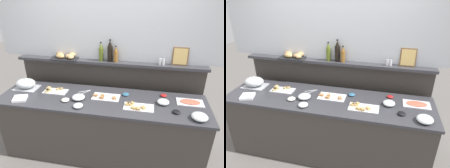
# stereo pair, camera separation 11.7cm
# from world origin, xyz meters

# --- Properties ---
(ground_plane) EXTENTS (12.00, 12.00, 0.00)m
(ground_plane) POSITION_xyz_m (0.00, 0.60, 0.00)
(ground_plane) COLOR slate
(buffet_counter) EXTENTS (2.79, 0.74, 0.93)m
(buffet_counter) POSITION_xyz_m (0.00, 0.00, 0.46)
(buffet_counter) COLOR #3D3833
(buffet_counter) RESTS_ON ground_plane
(back_ledge_unit) EXTENTS (2.81, 0.22, 1.30)m
(back_ledge_unit) POSITION_xyz_m (0.00, 0.55, 0.68)
(back_ledge_unit) COLOR #3D3833
(back_ledge_unit) RESTS_ON ground_plane
(upper_wall_panel) EXTENTS (3.41, 0.08, 1.30)m
(upper_wall_panel) POSITION_xyz_m (0.00, 0.57, 1.95)
(upper_wall_panel) COLOR silver
(upper_wall_panel) RESTS_ON back_ledge_unit
(sandwich_platter_front) EXTENTS (0.37, 0.19, 0.04)m
(sandwich_platter_front) POSITION_xyz_m (0.49, -0.12, 0.94)
(sandwich_platter_front) COLOR white
(sandwich_platter_front) RESTS_ON buffet_counter
(sandwich_platter_rear) EXTENTS (0.33, 0.17, 0.04)m
(sandwich_platter_rear) POSITION_xyz_m (-0.71, 0.09, 0.94)
(sandwich_platter_rear) COLOR white
(sandwich_platter_rear) RESTS_ON buffet_counter
(sandwich_platter_side) EXTENTS (0.37, 0.20, 0.04)m
(sandwich_platter_side) POSITION_xyz_m (0.05, 0.05, 0.94)
(sandwich_platter_side) COLOR white
(sandwich_platter_side) RESTS_ON buffet_counter
(cold_cuts_platter) EXTENTS (0.34, 0.20, 0.02)m
(cold_cuts_platter) POSITION_xyz_m (1.15, 0.12, 0.94)
(cold_cuts_platter) COLOR silver
(cold_cuts_platter) RESTS_ON buffet_counter
(serving_cloche) EXTENTS (0.34, 0.24, 0.17)m
(serving_cloche) POSITION_xyz_m (-1.15, 0.10, 1.00)
(serving_cloche) COLOR #B7BABF
(serving_cloche) RESTS_ON buffet_counter
(glass_bowl_large) EXTENTS (0.12, 0.12, 0.05)m
(glass_bowl_large) POSITION_xyz_m (-0.23, -0.25, 0.95)
(glass_bowl_large) COLOR silver
(glass_bowl_large) RESTS_ON buffet_counter
(glass_bowl_medium) EXTENTS (0.17, 0.17, 0.07)m
(glass_bowl_medium) POSITION_xyz_m (-0.29, -0.07, 0.96)
(glass_bowl_medium) COLOR silver
(glass_bowl_medium) RESTS_ON buffet_counter
(glass_bowl_small) EXTENTS (0.15, 0.15, 0.06)m
(glass_bowl_small) POSITION_xyz_m (0.81, 0.03, 0.95)
(glass_bowl_small) COLOR silver
(glass_bowl_small) RESTS_ON buffet_counter
(glass_bowl_extra) EXTENTS (0.18, 0.18, 0.07)m
(glass_bowl_extra) POSITION_xyz_m (1.20, -0.24, 0.96)
(glass_bowl_extra) COLOR silver
(glass_bowl_extra) RESTS_ON buffet_counter
(condiment_bowl_cream) EXTENTS (0.11, 0.11, 0.04)m
(condiment_bowl_cream) POSITION_xyz_m (-0.44, -0.14, 0.95)
(condiment_bowl_cream) COLOR silver
(condiment_bowl_cream) RESTS_ON buffet_counter
(condiment_bowl_dark) EXTENTS (0.09, 0.09, 0.03)m
(condiment_bowl_dark) POSITION_xyz_m (0.96, -0.15, 0.94)
(condiment_bowl_dark) COLOR black
(condiment_bowl_dark) RESTS_ON buffet_counter
(condiment_bowl_teal) EXTENTS (0.09, 0.09, 0.03)m
(condiment_bowl_teal) POSITION_xyz_m (0.82, 0.23, 0.94)
(condiment_bowl_teal) COLOR red
(condiment_bowl_teal) RESTS_ON buffet_counter
(condiment_bowl_red) EXTENTS (0.09, 0.09, 0.03)m
(condiment_bowl_red) POSITION_xyz_m (0.31, 0.17, 0.94)
(condiment_bowl_red) COLOR teal
(condiment_bowl_red) RESTS_ON buffet_counter
(serving_tongs) EXTENTS (0.17, 0.16, 0.01)m
(serving_tongs) POSITION_xyz_m (-0.27, 0.15, 0.93)
(serving_tongs) COLOR #B7BABF
(serving_tongs) RESTS_ON buffet_counter
(napkin_stack) EXTENTS (0.22, 0.22, 0.03)m
(napkin_stack) POSITION_xyz_m (-1.05, -0.21, 0.94)
(napkin_stack) COLOR white
(napkin_stack) RESTS_ON buffet_counter
(olive_oil_bottle) EXTENTS (0.06, 0.06, 0.28)m
(olive_oil_bottle) POSITION_xyz_m (-0.10, 0.48, 1.42)
(olive_oil_bottle) COLOR #56661E
(olive_oil_bottle) RESTS_ON back_ledge_unit
(vinegar_bottle_amber) EXTENTS (0.06, 0.06, 0.24)m
(vinegar_bottle_amber) POSITION_xyz_m (0.11, 0.47, 1.40)
(vinegar_bottle_amber) COLOR #8E5B23
(vinegar_bottle_amber) RESTS_ON back_ledge_unit
(wine_bottle_dark) EXTENTS (0.08, 0.08, 0.32)m
(wine_bottle_dark) POSITION_xyz_m (0.03, 0.49, 1.44)
(wine_bottle_dark) COLOR black
(wine_bottle_dark) RESTS_ON back_ledge_unit
(salt_shaker) EXTENTS (0.03, 0.03, 0.09)m
(salt_shaker) POSITION_xyz_m (0.74, 0.47, 1.34)
(salt_shaker) COLOR white
(salt_shaker) RESTS_ON back_ledge_unit
(pepper_shaker) EXTENTS (0.03, 0.03, 0.09)m
(pepper_shaker) POSITION_xyz_m (0.79, 0.47, 1.34)
(pepper_shaker) COLOR white
(pepper_shaker) RESTS_ON back_ledge_unit
(bread_basket) EXTENTS (0.40, 0.28, 0.08)m
(bread_basket) POSITION_xyz_m (-0.68, 0.48, 1.34)
(bread_basket) COLOR black
(bread_basket) RESTS_ON back_ledge_unit
(framed_picture) EXTENTS (0.21, 0.05, 0.25)m
(framed_picture) POSITION_xyz_m (1.01, 0.51, 1.42)
(framed_picture) COLOR brown
(framed_picture) RESTS_ON back_ledge_unit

